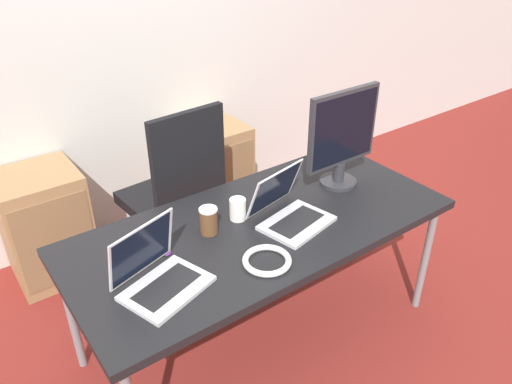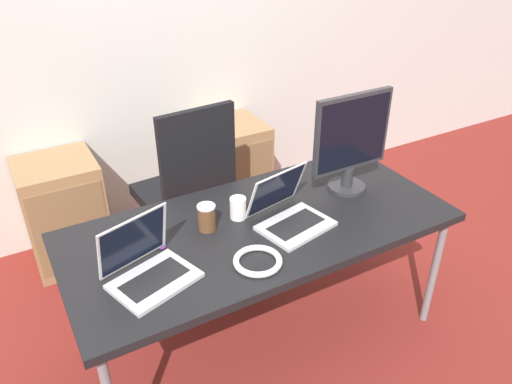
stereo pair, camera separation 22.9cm
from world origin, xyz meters
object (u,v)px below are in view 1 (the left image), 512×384
object	(u,v)px
coffee_cup_brown	(209,221)
cable_coil	(267,260)
cabinet_left	(46,225)
monitor	(342,137)
laptop_left	(158,275)
office_chair	(176,211)
laptop_right	(289,211)
cabinet_right	(212,171)
coffee_cup_white	(238,209)

from	to	relation	value
coffee_cup_brown	cable_coil	size ratio (longest dim) A/B	0.61
cabinet_left	monitor	distance (m)	1.81
laptop_left	coffee_cup_brown	distance (m)	0.40
office_chair	laptop_left	size ratio (longest dim) A/B	2.92
office_chair	laptop_left	distance (m)	1.04
cabinet_left	monitor	xyz separation A→B (m)	(1.29, -1.11, 0.64)
laptop_left	laptop_right	xyz separation A→B (m)	(0.70, 0.06, -0.00)
coffee_cup_brown	cabinet_right	bearing A→B (deg)	58.65
monitor	cable_coil	size ratio (longest dim) A/B	2.49
coffee_cup_brown	cable_coil	world-z (taller)	coffee_cup_brown
office_chair	monitor	world-z (taller)	monitor
cable_coil	monitor	bearing A→B (deg)	23.81
monitor	coffee_cup_white	xyz separation A→B (m)	(-0.62, 0.03, -0.22)
office_chair	cabinet_right	size ratio (longest dim) A/B	1.61
cabinet_left	laptop_left	bearing A→B (deg)	-83.43
cable_coil	office_chair	bearing A→B (deg)	85.76
monitor	coffee_cup_brown	size ratio (longest dim) A/B	4.06
coffee_cup_white	cable_coil	bearing A→B (deg)	-104.53
cabinet_left	coffee_cup_white	world-z (taller)	coffee_cup_white
cabinet_right	coffee_cup_white	size ratio (longest dim) A/B	6.51
cabinet_left	cable_coil	bearing A→B (deg)	-68.04
monitor	cabinet_right	bearing A→B (deg)	96.55
office_chair	laptop_right	distance (m)	0.89
laptop_left	cabinet_right	bearing A→B (deg)	51.75
office_chair	monitor	xyz separation A→B (m)	(0.64, -0.67, 0.56)
coffee_cup_white	cabinet_right	bearing A→B (deg)	65.23
cabinet_right	laptop_right	bearing A→B (deg)	-104.11
office_chair	coffee_cup_white	xyz separation A→B (m)	(0.02, -0.64, 0.34)
coffee_cup_white	laptop_left	bearing A→B (deg)	-157.97
cabinet_left	laptop_left	world-z (taller)	laptop_left
monitor	cable_coil	bearing A→B (deg)	-156.19
cabinet_right	laptop_right	size ratio (longest dim) A/B	1.85
laptop_left	coffee_cup_white	world-z (taller)	laptop_left
office_chair	coffee_cup_white	size ratio (longest dim) A/B	10.45
monitor	coffee_cup_white	size ratio (longest dim) A/B	4.87
laptop_left	coffee_cup_white	size ratio (longest dim) A/B	3.58
cabinet_left	laptop_right	bearing A→B (deg)	-55.30
monitor	cable_coil	world-z (taller)	monitor
laptop_left	coffee_cup_white	bearing A→B (deg)	22.03
cabinet_left	cable_coil	size ratio (longest dim) A/B	3.33
office_chair	coffee_cup_brown	distance (m)	0.76
office_chair	monitor	size ratio (longest dim) A/B	2.15
cabinet_left	coffee_cup_brown	xyz separation A→B (m)	(0.49, -1.09, 0.43)
laptop_left	laptop_right	distance (m)	0.71
office_chair	cabinet_right	distance (m)	0.68
laptop_right	monitor	bearing A→B (deg)	15.51
coffee_cup_brown	cabinet_left	bearing A→B (deg)	114.37
laptop_right	coffee_cup_brown	distance (m)	0.38
laptop_left	cabinet_left	bearing A→B (deg)	96.57
coffee_cup_white	cable_coil	world-z (taller)	coffee_cup_white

